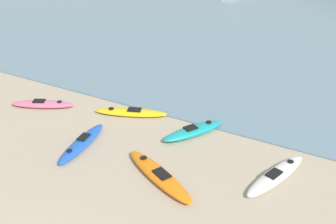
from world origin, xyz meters
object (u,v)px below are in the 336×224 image
Objects in this scene: kayak_on_sand_1 at (82,143)px; kayak_on_sand_4 at (193,131)px; kayak_on_sand_5 at (159,175)px; kayak_on_sand_3 at (43,104)px; kayak_on_sand_0 at (276,175)px; kayak_on_sand_7 at (131,112)px.

kayak_on_sand_4 reaches higher than kayak_on_sand_1.
kayak_on_sand_1 is 3.61m from kayak_on_sand_5.
kayak_on_sand_5 is (7.35, -2.02, 0.01)m from kayak_on_sand_3.
kayak_on_sand_0 is 1.01× the size of kayak_on_sand_7.
kayak_on_sand_7 is (3.95, 1.34, -0.02)m from kayak_on_sand_3.
kayak_on_sand_5 is at bearing -150.34° from kayak_on_sand_0.
kayak_on_sand_3 is (-10.78, 0.06, 0.01)m from kayak_on_sand_0.
kayak_on_sand_5 is (0.27, -3.18, -0.02)m from kayak_on_sand_4.
kayak_on_sand_0 is 3.90m from kayak_on_sand_4.
kayak_on_sand_1 is 4.12m from kayak_on_sand_3.
kayak_on_sand_0 is 7.22m from kayak_on_sand_1.
kayak_on_sand_1 is 1.10× the size of kayak_on_sand_4.
kayak_on_sand_4 is (3.33, 2.86, 0.01)m from kayak_on_sand_1.
kayak_on_sand_1 is (-7.03, -1.64, 0.02)m from kayak_on_sand_0.
kayak_on_sand_4 is at bearing 94.84° from kayak_on_sand_5.
kayak_on_sand_7 is at bearing 168.43° from kayak_on_sand_0.
kayak_on_sand_0 is at bearing -18.32° from kayak_on_sand_4.
kayak_on_sand_5 reaches higher than kayak_on_sand_3.
kayak_on_sand_3 is 7.62m from kayak_on_sand_5.
kayak_on_sand_0 is at bearing -11.57° from kayak_on_sand_7.
kayak_on_sand_3 is at bearing 179.67° from kayak_on_sand_0.
kayak_on_sand_3 is at bearing 155.63° from kayak_on_sand_1.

